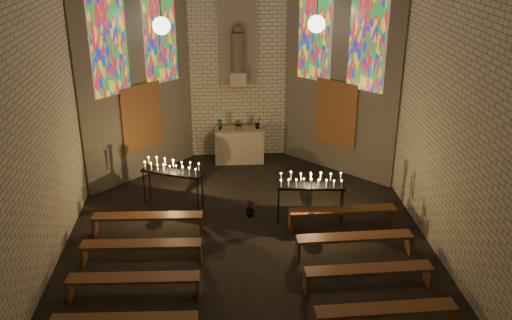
# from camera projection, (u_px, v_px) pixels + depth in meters

# --- Properties ---
(floor) EXTENTS (12.00, 12.00, 0.00)m
(floor) POSITION_uv_depth(u_px,v_px,m) (250.00, 264.00, 11.81)
(floor) COLOR black
(floor) RESTS_ON ground
(room) EXTENTS (8.22, 12.43, 7.00)m
(room) POSITION_uv_depth(u_px,v_px,m) (241.00, 51.00, 13.45)
(room) COLOR beige
(room) RESTS_ON ground
(altar) EXTENTS (1.40, 0.60, 1.00)m
(altar) POSITION_uv_depth(u_px,v_px,m) (239.00, 145.00, 16.62)
(altar) COLOR #BBB198
(altar) RESTS_ON ground
(flower_vase_left) EXTENTS (0.19, 0.13, 0.34)m
(flower_vase_left) POSITION_uv_depth(u_px,v_px,m) (220.00, 124.00, 16.29)
(flower_vase_left) COLOR #4C723F
(flower_vase_left) RESTS_ON altar
(flower_vase_center) EXTENTS (0.33, 0.29, 0.36)m
(flower_vase_center) POSITION_uv_depth(u_px,v_px,m) (239.00, 124.00, 16.31)
(flower_vase_center) COLOR #4C723F
(flower_vase_center) RESTS_ON altar
(flower_vase_right) EXTENTS (0.23, 0.22, 0.34)m
(flower_vase_right) POSITION_uv_depth(u_px,v_px,m) (258.00, 123.00, 16.40)
(flower_vase_right) COLOR #4C723F
(flower_vase_right) RESTS_ON altar
(aisle_flower_pot) EXTENTS (0.24, 0.24, 0.40)m
(aisle_flower_pot) POSITION_uv_depth(u_px,v_px,m) (250.00, 209.00, 13.64)
(aisle_flower_pot) COLOR #4C723F
(aisle_flower_pot) RESTS_ON ground
(votive_stand_left) EXTENTS (1.57, 0.92, 1.14)m
(votive_stand_left) POSITION_uv_depth(u_px,v_px,m) (172.00, 169.00, 13.87)
(votive_stand_left) COLOR black
(votive_stand_left) RESTS_ON ground
(votive_stand_right) EXTENTS (1.60, 0.51, 1.16)m
(votive_stand_right) POSITION_uv_depth(u_px,v_px,m) (311.00, 183.00, 13.11)
(votive_stand_right) COLOR black
(votive_stand_right) RESTS_ON ground
(pew_left_0) EXTENTS (2.47, 0.43, 0.47)m
(pew_left_0) POSITION_uv_depth(u_px,v_px,m) (148.00, 218.00, 12.81)
(pew_left_0) COLOR brown
(pew_left_0) RESTS_ON ground
(pew_right_0) EXTENTS (2.47, 0.43, 0.47)m
(pew_right_0) POSITION_uv_depth(u_px,v_px,m) (343.00, 212.00, 13.08)
(pew_right_0) COLOR brown
(pew_right_0) RESTS_ON ground
(pew_left_1) EXTENTS (2.47, 0.43, 0.47)m
(pew_left_1) POSITION_uv_depth(u_px,v_px,m) (141.00, 247.00, 11.71)
(pew_left_1) COLOR brown
(pew_left_1) RESTS_ON ground
(pew_right_1) EXTENTS (2.47, 0.43, 0.47)m
(pew_right_1) POSITION_uv_depth(u_px,v_px,m) (354.00, 239.00, 11.98)
(pew_right_1) COLOR brown
(pew_right_1) RESTS_ON ground
(pew_left_2) EXTENTS (2.47, 0.43, 0.47)m
(pew_left_2) POSITION_uv_depth(u_px,v_px,m) (134.00, 281.00, 10.61)
(pew_left_2) COLOR brown
(pew_left_2) RESTS_ON ground
(pew_right_2) EXTENTS (2.47, 0.43, 0.47)m
(pew_right_2) POSITION_uv_depth(u_px,v_px,m) (368.00, 272.00, 10.87)
(pew_right_2) COLOR brown
(pew_right_2) RESTS_ON ground
(pew_right_3) EXTENTS (2.47, 0.43, 0.47)m
(pew_right_3) POSITION_uv_depth(u_px,v_px,m) (386.00, 312.00, 9.77)
(pew_right_3) COLOR brown
(pew_right_3) RESTS_ON ground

